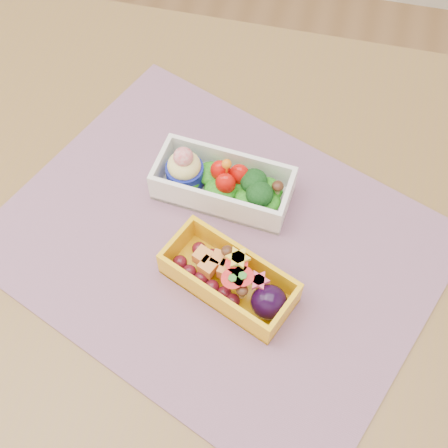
% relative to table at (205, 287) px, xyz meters
% --- Properties ---
extents(ground, '(3.00, 3.00, 0.00)m').
position_rel_table_xyz_m(ground, '(0.00, 0.00, -0.65)').
color(ground, olive).
extents(table, '(1.20, 0.80, 0.75)m').
position_rel_table_xyz_m(table, '(0.00, 0.00, 0.00)').
color(table, brown).
rests_on(table, ground).
extents(placemat, '(0.60, 0.53, 0.00)m').
position_rel_table_xyz_m(placemat, '(0.01, 0.01, 0.10)').
color(placemat, '#A3708B').
rests_on(placemat, table).
extents(bento_white, '(0.17, 0.09, 0.07)m').
position_rel_table_xyz_m(bento_white, '(0.00, 0.08, 0.12)').
color(bento_white, white).
rests_on(bento_white, placemat).
extents(bento_yellow, '(0.16, 0.12, 0.05)m').
position_rel_table_xyz_m(bento_yellow, '(0.04, -0.04, 0.12)').
color(bento_yellow, '#FDB70C').
rests_on(bento_yellow, placemat).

